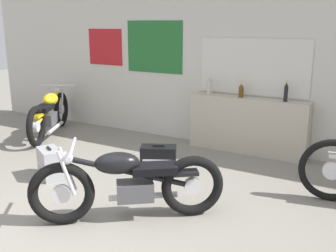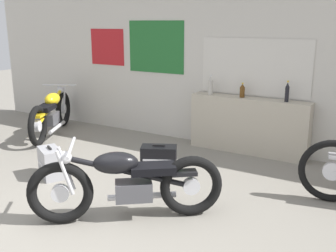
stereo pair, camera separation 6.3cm
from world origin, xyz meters
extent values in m
plane|color=gray|center=(0.00, 0.00, 0.00)|extent=(24.00, 24.00, 0.00)
cube|color=beige|center=(0.00, 3.68, 1.40)|extent=(10.00, 0.06, 2.80)
cube|color=silver|center=(0.59, 3.64, 1.31)|extent=(1.64, 0.01, 0.79)
cube|color=beige|center=(0.59, 3.64, 1.31)|extent=(1.70, 0.01, 0.85)
cube|color=#23662D|center=(-1.17, 3.64, 1.56)|extent=(1.09, 0.01, 0.88)
cube|color=#B21E23|center=(-2.23, 3.64, 1.52)|extent=(0.75, 0.01, 0.65)
cube|color=#B7AD99|center=(0.59, 3.50, 0.43)|extent=(1.83, 0.28, 0.86)
cylinder|color=#B7B2A8|center=(-0.04, 3.45, 0.97)|extent=(0.08, 0.08, 0.22)
cone|color=#B7B2A8|center=(-0.04, 3.45, 1.12)|extent=(0.06, 0.06, 0.06)
cylinder|color=silver|center=(-0.04, 3.45, 1.16)|extent=(0.03, 0.03, 0.02)
cylinder|color=#5B3814|center=(0.47, 3.48, 0.94)|extent=(0.07, 0.07, 0.16)
cone|color=#5B3814|center=(0.47, 3.48, 1.04)|extent=(0.06, 0.06, 0.04)
cylinder|color=gold|center=(0.47, 3.48, 1.08)|extent=(0.03, 0.03, 0.02)
cylinder|color=black|center=(1.14, 3.47, 0.97)|extent=(0.06, 0.06, 0.22)
cone|color=black|center=(1.14, 3.47, 1.11)|extent=(0.05, 0.05, 0.06)
cylinder|color=gold|center=(1.14, 3.47, 1.16)|extent=(0.02, 0.02, 0.02)
torus|color=black|center=(-0.26, 0.40, 0.33)|extent=(0.58, 0.48, 0.65)
cylinder|color=silver|center=(-0.26, 0.40, 0.33)|extent=(0.18, 0.17, 0.18)
torus|color=black|center=(0.78, 1.22, 0.33)|extent=(0.58, 0.48, 0.65)
cylinder|color=silver|center=(0.78, 1.22, 0.33)|extent=(0.18, 0.17, 0.18)
cube|color=#4C4C51|center=(0.31, 0.85, 0.31)|extent=(0.43, 0.40, 0.19)
cylinder|color=black|center=(0.31, 0.85, 0.50)|extent=(0.98, 0.79, 0.40)
ellipsoid|color=black|center=(0.18, 0.75, 0.62)|extent=(0.50, 0.47, 0.22)
cube|color=black|center=(0.47, 0.98, 0.54)|extent=(0.50, 0.47, 0.08)
cube|color=black|center=(0.72, 1.17, 0.48)|extent=(0.29, 0.27, 0.04)
cylinder|color=silver|center=(-0.17, 0.40, 0.56)|extent=(0.15, 0.13, 0.46)
cylinder|color=silver|center=(-0.24, 0.49, 0.56)|extent=(0.15, 0.13, 0.46)
cylinder|color=silver|center=(-0.16, 0.49, 0.80)|extent=(0.42, 0.52, 0.03)
sphere|color=silver|center=(-0.20, 0.45, 0.70)|extent=(0.13, 0.13, 0.13)
cylinder|color=silver|center=(0.30, 1.02, 0.18)|extent=(0.61, 0.50, 0.06)
torus|color=black|center=(-3.07, 3.25, 0.33)|extent=(0.40, 0.64, 0.67)
cylinder|color=silver|center=(-3.07, 3.25, 0.33)|extent=(0.15, 0.19, 0.18)
torus|color=black|center=(-2.47, 2.08, 0.33)|extent=(0.40, 0.64, 0.67)
cylinder|color=silver|center=(-2.47, 2.08, 0.33)|extent=(0.15, 0.19, 0.18)
cube|color=#4C4C51|center=(-2.74, 2.61, 0.32)|extent=(0.36, 0.43, 0.20)
cylinder|color=yellow|center=(-2.74, 2.61, 0.52)|extent=(0.60, 1.09, 0.41)
ellipsoid|color=yellow|center=(-2.82, 2.76, 0.63)|extent=(0.42, 0.51, 0.22)
cube|color=black|center=(-2.65, 2.43, 0.55)|extent=(0.42, 0.51, 0.08)
cube|color=yellow|center=(-2.50, 2.15, 0.49)|extent=(0.24, 0.30, 0.04)
cylinder|color=silver|center=(-3.09, 3.17, 0.58)|extent=(0.11, 0.16, 0.48)
cylinder|color=silver|center=(-2.99, 3.22, 0.58)|extent=(0.11, 0.16, 0.48)
cylinder|color=silver|center=(-3.01, 3.13, 0.82)|extent=(0.58, 0.32, 0.03)
sphere|color=silver|center=(-3.04, 3.19, 0.72)|extent=(0.13, 0.13, 0.13)
cylinder|color=silver|center=(-2.57, 2.59, 0.18)|extent=(0.39, 0.67, 0.06)
torus|color=black|center=(1.98, 2.31, 0.36)|extent=(0.73, 0.22, 0.73)
cylinder|color=silver|center=(1.98, 2.31, 0.36)|extent=(0.21, 0.09, 0.21)
cube|color=black|center=(-0.23, 2.21, 0.16)|extent=(0.55, 0.44, 0.32)
cube|color=silver|center=(-0.17, 2.09, 0.16)|extent=(0.37, 0.19, 0.02)
cube|color=black|center=(-0.23, 2.21, 0.33)|extent=(0.16, 0.10, 0.02)
cube|color=#9E9EA3|center=(-1.28, 1.23, 0.19)|extent=(0.48, 0.41, 0.38)
cube|color=silver|center=(-1.34, 1.12, 0.19)|extent=(0.32, 0.18, 0.02)
cube|color=black|center=(-1.28, 1.23, 0.40)|extent=(0.14, 0.09, 0.02)
camera|label=1|loc=(2.43, -2.18, 1.97)|focal=42.00mm
camera|label=2|loc=(2.49, -2.15, 1.97)|focal=42.00mm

